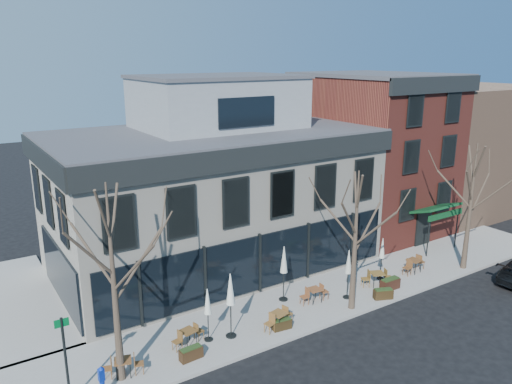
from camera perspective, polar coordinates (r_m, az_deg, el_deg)
ground at (r=27.12m, az=0.30°, el=-11.71°), size 120.00×120.00×0.00m
sidewalk_front at (r=27.36m, az=8.66°, el=-11.48°), size 33.50×4.70×0.15m
sidewalk_side at (r=29.00m, az=-26.23°, el=-11.37°), size 4.50×12.00×0.15m
corner_building at (r=29.56m, az=-4.95°, el=0.36°), size 18.39×10.39×11.10m
red_brick_building at (r=36.98m, az=13.08°, el=4.51°), size 8.20×11.78×11.18m
bg_building at (r=45.32m, az=21.01°, el=5.01°), size 12.00×12.00×10.00m
tree_corner at (r=19.42m, az=-15.91°, el=-9.91°), size 3.93×3.98×7.92m
tree_mid at (r=24.55m, az=11.30°, el=-5.33°), size 3.50×3.55×7.04m
tree_right at (r=31.19m, az=23.33°, el=-1.41°), size 3.72×3.77×7.48m
sign_pole at (r=19.79m, az=-20.96°, el=-17.01°), size 0.50×0.10×3.40m
call_box at (r=20.35m, az=-17.21°, el=-19.90°), size 0.25×0.25×1.27m
cafe_set_0 at (r=21.35m, az=-14.95°, el=-18.63°), size 1.67×0.87×0.86m
cafe_set_1 at (r=22.72m, az=-7.76°, el=-15.96°), size 1.65×0.77×0.84m
cafe_set_2 at (r=23.79m, az=2.60°, el=-14.21°), size 1.75×0.82×0.90m
cafe_set_3 at (r=26.13m, az=6.69°, el=-11.47°), size 1.67×0.71×0.87m
cafe_set_4 at (r=28.38m, az=13.67°, el=-9.48°), size 1.80×1.12×0.94m
cafe_set_5 at (r=30.62m, az=17.60°, el=-7.89°), size 1.82×0.80×0.94m
umbrella_0 at (r=22.29m, az=-5.55°, el=-12.65°), size 0.40×0.40×2.48m
umbrella_1 at (r=22.30m, az=-2.93°, el=-11.42°), size 0.49×0.49×3.05m
umbrella_2 at (r=25.48m, az=3.21°, el=-8.05°), size 0.47×0.47×2.95m
umbrella_3 at (r=26.18m, az=10.53°, el=-8.14°), size 0.42×0.42×2.65m
umbrella_4 at (r=28.78m, az=14.22°, el=-6.49°), size 0.39×0.39×2.43m
planter_0 at (r=21.88m, az=-7.44°, el=-17.80°), size 1.00×0.45×0.55m
planter_1 at (r=23.76m, az=2.97°, el=-14.84°), size 0.94×0.47×0.51m
planter_2 at (r=27.15m, az=14.33°, el=-11.19°), size 1.06×0.75×0.55m
planter_3 at (r=28.23m, az=15.07°, el=-10.09°), size 1.14×0.47×0.63m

